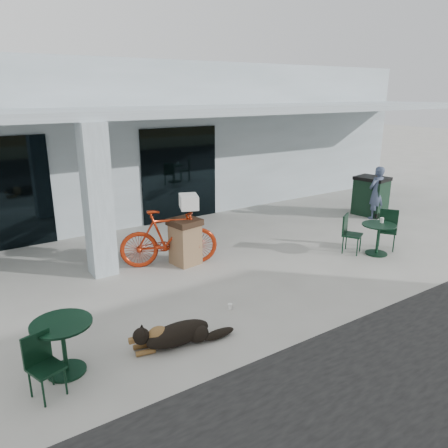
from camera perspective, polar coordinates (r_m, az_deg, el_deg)
ground at (r=8.30m, az=-0.14°, el=-9.33°), size 80.00×80.00×0.00m
building at (r=15.33m, az=-18.34°, el=10.79°), size 22.00×7.00×4.50m
storefront_glass_right at (r=12.86m, az=-5.79°, el=6.46°), size 2.40×0.06×2.70m
column at (r=9.14m, az=-16.18°, el=2.89°), size 0.50×0.50×3.12m
overhang at (r=10.64m, az=-11.29°, el=14.13°), size 22.00×2.80×0.18m
bicycle at (r=9.52m, az=-7.20°, el=-1.81°), size 2.19×1.33×1.27m
laundry_basket at (r=9.35m, az=-4.63°, el=2.92°), size 0.53×0.60×0.30m
dog at (r=6.79m, az=-6.01°, el=-13.94°), size 1.26×0.62×0.40m
cup_near_dog at (r=7.80m, az=0.80°, el=-10.73°), size 0.08×0.08×0.10m
cafe_table_near at (r=6.46m, az=-20.16°, el=-14.91°), size 0.86×0.86×0.76m
cafe_chair_near at (r=6.08m, az=-22.24°, el=-16.93°), size 0.48×0.51×0.83m
cafe_table_far at (r=10.80m, az=19.43°, el=-1.90°), size 0.94×0.94×0.73m
cafe_chair_far_a at (r=10.68m, az=16.43°, el=-1.30°), size 0.58×0.60×0.92m
cafe_chair_far_b at (r=11.19m, az=20.56°, el=-0.78°), size 0.63×0.62×0.95m
person at (r=13.74m, az=19.26°, el=3.87°), size 0.58×0.39×1.57m
cup_on_table at (r=10.85m, az=19.93°, el=0.48°), size 0.10×0.10×0.12m
trash_receptacle at (r=9.62m, az=-5.09°, el=-2.30°), size 0.69×0.69×1.03m
wheeled_bin at (r=14.16m, az=18.61°, el=3.50°), size 0.88×1.04×1.19m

